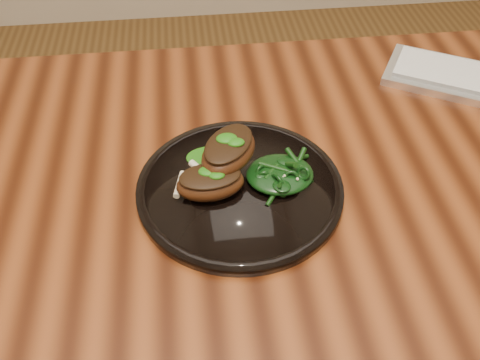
# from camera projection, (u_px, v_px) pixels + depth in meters

# --- Properties ---
(desk) EXTENTS (1.60, 0.80, 0.75)m
(desk) POSITION_uv_depth(u_px,v_px,m) (274.00, 217.00, 0.86)
(desk) COLOR black
(desk) RESTS_ON ground
(plate) EXTENTS (0.30, 0.30, 0.02)m
(plate) POSITION_uv_depth(u_px,v_px,m) (240.00, 189.00, 0.77)
(plate) COLOR black
(plate) RESTS_ON desk
(lamb_chop_front) EXTENTS (0.10, 0.07, 0.04)m
(lamb_chop_front) POSITION_uv_depth(u_px,v_px,m) (210.00, 182.00, 0.74)
(lamb_chop_front) COLOR #401E0C
(lamb_chop_front) RESTS_ON plate
(lamb_chop_back) EXTENTS (0.12, 0.12, 0.05)m
(lamb_chop_back) POSITION_uv_depth(u_px,v_px,m) (228.00, 151.00, 0.76)
(lamb_chop_back) COLOR #401E0C
(lamb_chop_back) RESTS_ON plate
(herb_smear) EXTENTS (0.07, 0.05, 0.00)m
(herb_smear) POSITION_uv_depth(u_px,v_px,m) (211.00, 156.00, 0.81)
(herb_smear) COLOR #104E08
(herb_smear) RESTS_ON plate
(greens_heap) EXTENTS (0.10, 0.09, 0.04)m
(greens_heap) POSITION_uv_depth(u_px,v_px,m) (280.00, 171.00, 0.77)
(greens_heap) COLOR black
(greens_heap) RESTS_ON plate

